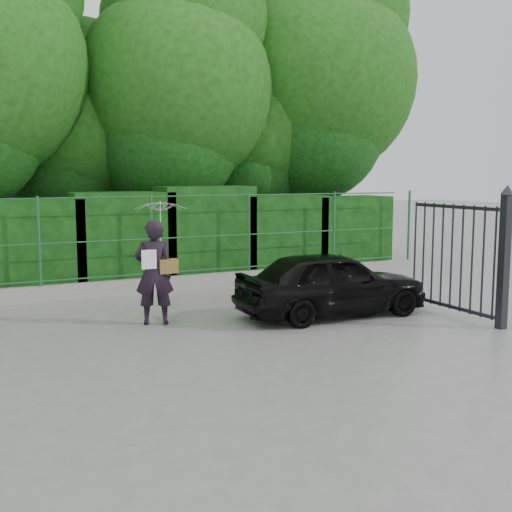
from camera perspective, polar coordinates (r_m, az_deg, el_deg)
name	(u,v)px	position (r m, az deg, el deg)	size (l,w,h in m)	color
ground	(215,343)	(9.75, -3.70, -7.75)	(80.00, 80.00, 0.00)	gray
kerb	(134,286)	(13.90, -10.75, -2.67)	(14.00, 0.25, 0.30)	#9E9E99
fence	(144,237)	(13.82, -9.97, 1.68)	(14.13, 0.06, 1.80)	#21562F
hedge	(126,242)	(14.77, -11.44, 1.26)	(14.20, 1.20, 2.24)	black
trees	(140,92)	(17.24, -10.26, 14.17)	(17.10, 6.15, 8.08)	black
gate	(482,254)	(11.49, 19.46, 0.18)	(0.22, 2.33, 2.36)	#222228
woman	(158,246)	(10.90, -8.70, 0.91)	(0.95, 0.88, 2.10)	black
car	(332,283)	(11.55, 6.74, -2.39)	(1.40, 3.48, 1.19)	black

